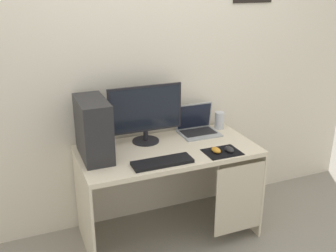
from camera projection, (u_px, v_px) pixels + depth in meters
ground_plane at (168, 232)px, 3.16m from camera, size 8.00×8.00×0.00m
wall_back at (150, 64)px, 3.02m from camera, size 4.00×0.05×2.60m
desk at (171, 168)px, 2.95m from camera, size 1.32×0.66×0.74m
pc_tower at (93, 129)px, 2.70m from camera, size 0.19×0.42×0.42m
monitor at (146, 113)px, 2.94m from camera, size 0.57×0.21×0.45m
laptop at (197, 127)px, 3.18m from camera, size 0.31×0.24×0.24m
speaker at (219, 120)px, 3.27m from camera, size 0.08×0.08×0.14m
keyboard at (162, 162)px, 2.66m from camera, size 0.42×0.14×0.02m
mousepad at (222, 152)px, 2.83m from camera, size 0.26×0.20×0.00m
mouse_left at (216, 150)px, 2.82m from camera, size 0.06×0.10×0.03m
mouse_right at (229, 149)px, 2.83m from camera, size 0.06×0.10×0.03m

